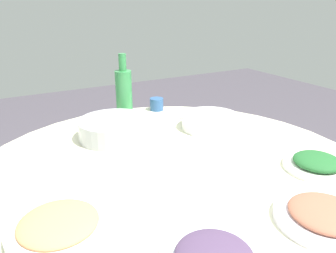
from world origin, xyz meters
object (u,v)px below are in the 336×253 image
object	(u,v)px
dish_greens	(317,164)
dish_shrimp	(59,226)
round_dining_table	(173,199)
green_bottle	(124,92)
soup_bowl	(211,122)
rice_bowl	(114,128)
tea_cup_far	(157,104)
dish_tofu_braise	(325,216)

from	to	relation	value
dish_greens	dish_shrimp	bearing A→B (deg)	173.87
round_dining_table	green_bottle	bearing A→B (deg)	84.38
soup_bowl	dish_shrimp	bearing A→B (deg)	-151.91
rice_bowl	tea_cup_far	bearing A→B (deg)	37.03
rice_bowl	green_bottle	bearing A→B (deg)	58.61
dish_shrimp	tea_cup_far	xyz separation A→B (m)	(0.62, 0.70, 0.01)
dish_greens	tea_cup_far	xyz separation A→B (m)	(-0.17, 0.79, 0.01)
tea_cup_far	dish_tofu_braise	bearing A→B (deg)	-92.34
soup_bowl	dish_tofu_braise	xyz separation A→B (m)	(-0.13, -0.65, -0.01)
rice_bowl	green_bottle	size ratio (longest dim) A/B	0.94
dish_greens	dish_tofu_braise	size ratio (longest dim) A/B	0.85
dish_tofu_braise	green_bottle	xyz separation A→B (m)	(-0.14, 0.96, 0.10)
dish_shrimp	tea_cup_far	world-z (taller)	tea_cup_far
round_dining_table	dish_shrimp	distance (m)	0.43
soup_bowl	dish_shrimp	distance (m)	0.80
round_dining_table	rice_bowl	xyz separation A→B (m)	(-0.08, 0.33, 0.16)
rice_bowl	soup_bowl	xyz separation A→B (m)	(0.39, -0.10, -0.01)
round_dining_table	dish_greens	bearing A→B (deg)	-29.65
round_dining_table	dish_greens	world-z (taller)	dish_greens
green_bottle	dish_tofu_braise	bearing A→B (deg)	-81.96
round_dining_table	green_bottle	size ratio (longest dim) A/B	4.51
dish_shrimp	soup_bowl	bearing A→B (deg)	28.09
green_bottle	tea_cup_far	distance (m)	0.20
round_dining_table	soup_bowl	bearing A→B (deg)	36.14
soup_bowl	green_bottle	xyz separation A→B (m)	(-0.26, 0.31, 0.09)
soup_bowl	green_bottle	size ratio (longest dim) A/B	0.84
soup_bowl	dish_shrimp	world-z (taller)	soup_bowl
tea_cup_far	dish_shrimp	bearing A→B (deg)	-131.14
dish_greens	green_bottle	bearing A→B (deg)	114.33
rice_bowl	tea_cup_far	world-z (taller)	rice_bowl
round_dining_table	dish_tofu_braise	bearing A→B (deg)	-65.67
soup_bowl	tea_cup_far	bearing A→B (deg)	105.06
green_bottle	rice_bowl	bearing A→B (deg)	-121.39
dish_greens	tea_cup_far	size ratio (longest dim) A/B	3.12
dish_tofu_braise	tea_cup_far	world-z (taller)	tea_cup_far
dish_shrimp	dish_greens	bearing A→B (deg)	-6.13
dish_tofu_braise	tea_cup_far	distance (m)	0.98
rice_bowl	soup_bowl	world-z (taller)	rice_bowl
dish_greens	round_dining_table	bearing A→B (deg)	150.35
dish_greens	tea_cup_far	distance (m)	0.81
dish_tofu_braise	rice_bowl	bearing A→B (deg)	109.44
rice_bowl	tea_cup_far	size ratio (longest dim) A/B	4.14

